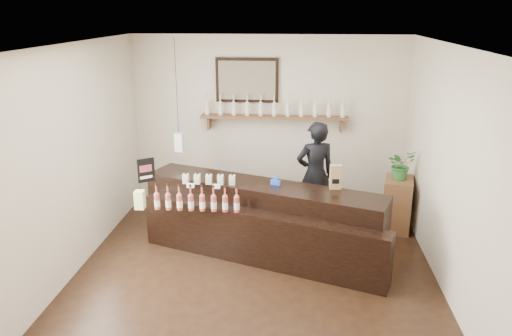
{
  "coord_description": "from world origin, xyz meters",
  "views": [
    {
      "loc": [
        0.52,
        -5.59,
        3.19
      ],
      "look_at": [
        -0.05,
        0.7,
        1.16
      ],
      "focal_mm": 35.0,
      "sensor_mm": 36.0,
      "label": 1
    }
  ],
  "objects": [
    {
      "name": "paper_bag",
      "position": [
        1.0,
        0.62,
        1.1
      ],
      "size": [
        0.16,
        0.12,
        0.32
      ],
      "color": "olive",
      "rests_on": "counter"
    },
    {
      "name": "promo_sign",
      "position": [
        -1.53,
        0.65,
        1.1
      ],
      "size": [
        0.2,
        0.16,
        0.33
      ],
      "color": "black",
      "rests_on": "counter"
    },
    {
      "name": "tape_dispenser",
      "position": [
        0.22,
        0.69,
        0.98
      ],
      "size": [
        0.14,
        0.09,
        0.11
      ],
      "color": "blue",
      "rests_on": "counter"
    },
    {
      "name": "ground",
      "position": [
        0.0,
        0.0,
        0.0
      ],
      "size": [
        5.0,
        5.0,
        0.0
      ],
      "primitive_type": "plane",
      "color": "black",
      "rests_on": "ground"
    },
    {
      "name": "shopkeeper",
      "position": [
        0.77,
        1.55,
        0.92
      ],
      "size": [
        0.77,
        0.63,
        1.84
      ],
      "primitive_type": "imported",
      "rotation": [
        0.0,
        0.0,
        3.46
      ],
      "color": "black",
      "rests_on": "ground"
    },
    {
      "name": "counter",
      "position": [
        0.04,
        0.58,
        0.44
      ],
      "size": [
        3.36,
        1.99,
        1.09
      ],
      "color": "black",
      "rests_on": "ground"
    },
    {
      "name": "side_cabinet",
      "position": [
        2.0,
        1.49,
        0.4
      ],
      "size": [
        0.51,
        0.62,
        0.8
      ],
      "color": "brown",
      "rests_on": "ground"
    },
    {
      "name": "potted_plant",
      "position": [
        2.0,
        1.49,
        1.02
      ],
      "size": [
        0.52,
        0.49,
        0.44
      ],
      "primitive_type": "imported",
      "rotation": [
        0.0,
        0.0,
        0.51
      ],
      "color": "#2D6E2C",
      "rests_on": "side_cabinet"
    },
    {
      "name": "room_shell",
      "position": [
        0.0,
        0.0,
        1.7
      ],
      "size": [
        5.0,
        5.0,
        5.0
      ],
      "color": "beige",
      "rests_on": "ground"
    },
    {
      "name": "back_wall_decor",
      "position": [
        -0.15,
        2.37,
        1.76
      ],
      "size": [
        2.66,
        0.96,
        1.69
      ],
      "color": "brown",
      "rests_on": "ground"
    }
  ]
}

